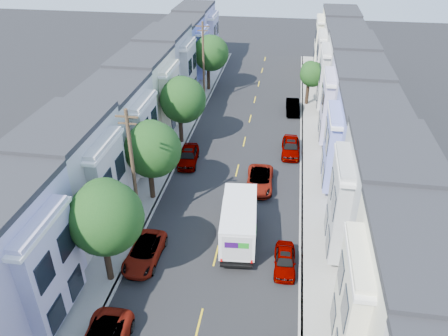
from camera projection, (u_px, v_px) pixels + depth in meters
name	position (u px, v px, depth m)	size (l,w,h in m)	color
ground	(216.00, 256.00, 31.43)	(160.00, 160.00, 0.00)	black
road_slab	(241.00, 155.00, 44.14)	(12.00, 70.00, 0.02)	black
curb_left	(183.00, 150.00, 44.90)	(0.30, 70.00, 0.15)	gray
curb_right	(301.00, 159.00, 43.31)	(0.30, 70.00, 0.15)	gray
sidewalk_left	(170.00, 149.00, 45.07)	(2.60, 70.00, 0.15)	gray
sidewalk_right	(315.00, 160.00, 43.14)	(2.60, 70.00, 0.15)	gray
centerline	(241.00, 155.00, 44.14)	(0.12, 70.00, 0.01)	gold
townhouse_row_left	(135.00, 147.00, 45.61)	(5.00, 70.00, 8.50)	#7B86D4
townhouse_row_right	(354.00, 164.00, 42.68)	(5.00, 70.00, 8.50)	#7B86D4
tree_b	(105.00, 218.00, 26.72)	(4.70, 4.70, 7.59)	black
tree_c	(152.00, 150.00, 35.17)	(4.64, 4.64, 7.12)	black
tree_d	(182.00, 100.00, 44.01)	(4.70, 4.70, 7.23)	black
tree_e	(210.00, 53.00, 57.29)	(4.67, 4.67, 7.45)	black
tree_far_r	(312.00, 75.00, 53.42)	(3.10, 3.10, 5.55)	black
utility_pole_near	(134.00, 174.00, 31.30)	(1.60, 0.26, 10.00)	#42301E
utility_pole_far	(204.00, 63.00, 53.35)	(1.60, 0.26, 10.00)	#42301E
fedex_truck	(239.00, 221.00, 32.05)	(2.51, 6.51, 3.12)	white
lead_sedan	(260.00, 180.00, 38.81)	(2.30, 5.00, 1.39)	black
parked_left_c	(145.00, 253.00, 30.72)	(2.19, 4.75, 1.32)	silver
parked_left_d	(188.00, 156.00, 42.47)	(1.79, 4.68, 1.52)	#480607
parked_right_b	(285.00, 261.00, 30.08)	(1.48, 3.87, 1.26)	silver
parked_right_c	(291.00, 147.00, 44.04)	(1.81, 4.73, 1.53)	black
parked_right_d	(293.00, 107.00, 53.01)	(1.53, 4.33, 1.44)	black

